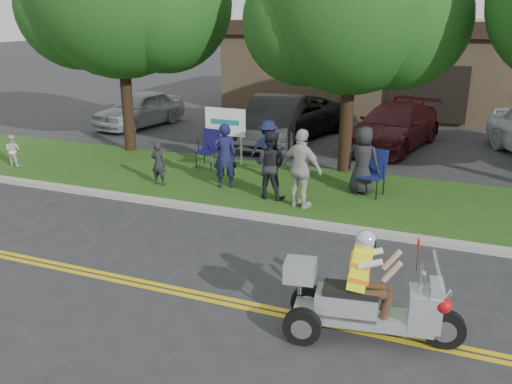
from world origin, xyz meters
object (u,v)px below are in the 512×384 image
at_px(lawn_chair_a, 373,169).
at_px(parked_car_right, 394,126).
at_px(spectator_adult_left, 225,156).
at_px(parked_car_far_left, 140,109).
at_px(lawn_chair_b, 209,146).
at_px(trike_scooter, 364,302).
at_px(parked_car_mid, 287,117).
at_px(spectator_adult_right, 302,169).
at_px(parked_car_left, 275,120).
at_px(spectator_adult_mid, 270,165).

bearing_deg(lawn_chair_a, parked_car_right, 104.71).
distance_m(spectator_adult_left, parked_car_far_left, 8.99).
distance_m(lawn_chair_a, lawn_chair_b, 4.89).
bearing_deg(parked_car_right, spectator_adult_left, -104.67).
distance_m(trike_scooter, parked_car_right, 11.67).
distance_m(parked_car_far_left, parked_car_mid, 6.05).
bearing_deg(lawn_chair_b, spectator_adult_right, -29.22).
relative_size(trike_scooter, parked_car_far_left, 0.62).
relative_size(spectator_adult_left, parked_car_left, 0.34).
xyz_separation_m(lawn_chair_a, parked_car_right, (-0.31, 5.49, -0.01)).
bearing_deg(spectator_adult_mid, trike_scooter, 127.18).
bearing_deg(spectator_adult_left, parked_car_left, -107.69).
distance_m(lawn_chair_b, spectator_adult_left, 2.06).
relative_size(parked_car_far_left, parked_car_left, 0.84).
relative_size(trike_scooter, lawn_chair_a, 2.26).
distance_m(lawn_chair_b, parked_car_far_left, 6.97).
height_order(spectator_adult_left, parked_car_left, spectator_adult_left).
xyz_separation_m(lawn_chair_a, spectator_adult_left, (-3.59, -0.87, 0.20)).
bearing_deg(parked_car_mid, spectator_adult_right, -53.08).
relative_size(spectator_adult_right, parked_car_far_left, 0.45).
distance_m(trike_scooter, lawn_chair_a, 6.19).
bearing_deg(spectator_adult_left, parked_car_right, -141.48).
bearing_deg(lawn_chair_b, spectator_adult_mid, -32.62).
bearing_deg(spectator_adult_right, spectator_adult_mid, -3.70).
height_order(trike_scooter, spectator_adult_mid, spectator_adult_mid).
bearing_deg(lawn_chair_b, parked_car_right, 50.73).
distance_m(lawn_chair_b, parked_car_right, 6.55).
bearing_deg(parked_car_mid, parked_car_right, 14.69).
xyz_separation_m(spectator_adult_mid, spectator_adult_right, (0.89, -0.36, 0.09)).
distance_m(lawn_chair_a, parked_car_mid, 6.91).
bearing_deg(spectator_adult_left, spectator_adult_right, 138.48).
relative_size(lawn_chair_a, parked_car_mid, 0.21).
bearing_deg(parked_car_mid, parked_car_left, -79.77).
xyz_separation_m(trike_scooter, parked_car_right, (-1.29, 11.60, 0.14)).
bearing_deg(spectator_adult_mid, parked_car_right, -102.24).
bearing_deg(lawn_chair_b, trike_scooter, -45.27).
height_order(spectator_adult_left, parked_car_far_left, spectator_adult_left).
bearing_deg(parked_car_right, parked_car_left, -154.35).
distance_m(spectator_adult_mid, parked_car_mid, 7.01).
xyz_separation_m(spectator_adult_left, spectator_adult_mid, (1.35, -0.34, -0.01)).
bearing_deg(spectator_adult_right, parked_car_right, -79.96).
xyz_separation_m(lawn_chair_a, lawn_chair_b, (-4.83, 0.76, -0.02)).
distance_m(spectator_adult_left, spectator_adult_right, 2.34).
bearing_deg(trike_scooter, lawn_chair_b, 121.50).
xyz_separation_m(spectator_adult_left, parked_car_far_left, (-6.57, 6.13, -0.24)).
height_order(trike_scooter, parked_car_left, trike_scooter).
bearing_deg(spectator_adult_mid, parked_car_mid, -70.62).
bearing_deg(parked_car_right, lawn_chair_a, -74.16).
relative_size(spectator_adult_left, parked_car_far_left, 0.41).
distance_m(lawn_chair_a, parked_car_far_left, 11.44).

